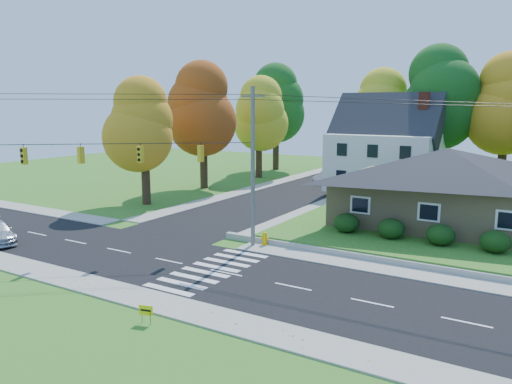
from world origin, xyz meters
TOP-DOWN VIEW (x-y plane):
  - ground at (0.00, 0.00)m, footprint 120.00×120.00m
  - road_main at (0.00, 0.00)m, footprint 90.00×8.00m
  - road_cross at (-8.00, 26.00)m, footprint 8.00×44.00m
  - sidewalk_north at (0.00, 5.00)m, footprint 90.00×2.00m
  - sidewalk_south at (0.00, -5.00)m, footprint 90.00×2.00m
  - ranch_house at (8.00, 16.00)m, footprint 14.60×10.60m
  - colonial_house at (0.04, 28.00)m, footprint 10.40×8.40m
  - hedge_row at (7.50, 9.80)m, footprint 10.70×1.70m
  - traffic_infrastructure at (-0.15, 1.35)m, footprint 38.10×10.66m
  - tree_lot_0 at (-2.00, 34.00)m, footprint 6.72×6.72m
  - tree_lot_1 at (4.00, 33.00)m, footprint 7.84×7.84m
  - tree_lot_2 at (10.00, 34.00)m, footprint 7.28×7.28m
  - tree_west_0 at (-17.00, 12.00)m, footprint 6.16×6.16m
  - tree_west_1 at (-18.00, 22.00)m, footprint 7.28×7.28m
  - tree_west_2 at (-17.00, 32.00)m, footprint 6.72×6.72m
  - tree_west_3 at (-19.00, 40.00)m, footprint 7.84×7.84m
  - white_car at (-7.67, 32.20)m, footprint 2.37×4.80m
  - fire_hydrant at (-0.88, 5.62)m, footprint 0.52×0.41m
  - yard_sign at (0.73, -6.85)m, footprint 0.61×0.19m

SIDE VIEW (x-z plane):
  - ground at x=0.00m, z-range 0.00..0.00m
  - road_main at x=0.00m, z-range 0.00..0.02m
  - road_cross at x=-8.00m, z-range 0.00..0.02m
  - sidewalk_north at x=0.00m, z-range 0.00..0.08m
  - sidewalk_south at x=0.00m, z-range 0.00..0.08m
  - fire_hydrant at x=-0.88m, z-range -0.02..0.90m
  - yard_sign at x=0.73m, z-range 0.17..0.94m
  - white_car at x=-7.67m, z-range 0.02..1.53m
  - hedge_row at x=7.50m, z-range 0.50..1.77m
  - ranch_house at x=8.00m, z-range 0.57..5.97m
  - colonial_house at x=0.04m, z-range -0.22..9.38m
  - traffic_infrastructure at x=-0.15m, z-range 0.15..10.15m
  - tree_west_0 at x=-17.00m, z-range 1.42..12.89m
  - tree_west_2 at x=-17.00m, z-range 1.55..14.06m
  - tree_lot_0 at x=-2.00m, z-range 2.05..14.56m
  - tree_west_1 at x=-18.00m, z-range 1.68..15.24m
  - tree_lot_2 at x=10.00m, z-range 2.18..15.74m
  - tree_west_3 at x=-19.00m, z-range 1.81..16.41m
  - tree_lot_1 at x=4.00m, z-range 2.31..16.91m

